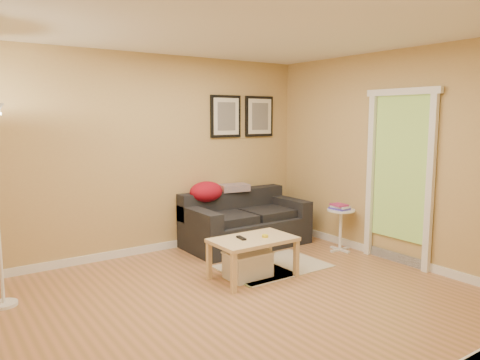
{
  "coord_description": "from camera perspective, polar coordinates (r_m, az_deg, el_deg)",
  "views": [
    {
      "loc": [
        -2.53,
        -3.59,
        1.79
      ],
      "look_at": [
        0.55,
        0.85,
        1.05
      ],
      "focal_mm": 34.39,
      "sensor_mm": 36.0,
      "label": 1
    }
  ],
  "objects": [
    {
      "name": "doorway",
      "position": [
        5.9,
        19.06,
        -0.08
      ],
      "size": [
        0.12,
        1.01,
        2.13
      ],
      "primitive_type": null,
      "color": "white",
      "rests_on": "ground"
    },
    {
      "name": "framed_print_left",
      "position": [
        6.63,
        -1.79,
        7.89
      ],
      "size": [
        0.5,
        0.04,
        0.6
      ],
      "primitive_type": null,
      "color": "black",
      "rests_on": "wall_back"
    },
    {
      "name": "sofa",
      "position": [
        6.45,
        0.74,
        -4.88
      ],
      "size": [
        1.7,
        0.9,
        0.75
      ],
      "primitive_type": null,
      "color": "black",
      "rests_on": "ground"
    },
    {
      "name": "side_table",
      "position": [
        6.36,
        12.35,
        -6.08
      ],
      "size": [
        0.37,
        0.37,
        0.57
      ],
      "primitive_type": null,
      "color": "white",
      "rests_on": "ground"
    },
    {
      "name": "baseboard_back",
      "position": [
        6.37,
        -10.06,
        -8.17
      ],
      "size": [
        4.5,
        0.02,
        0.1
      ],
      "primitive_type": "cube",
      "color": "white",
      "rests_on": "ground"
    },
    {
      "name": "framed_print_right",
      "position": [
        6.98,
        2.39,
        7.89
      ],
      "size": [
        0.5,
        0.04,
        0.6
      ],
      "primitive_type": null,
      "color": "black",
      "rests_on": "wall_back"
    },
    {
      "name": "ceiling",
      "position": [
        4.46,
        0.43,
        18.24
      ],
      "size": [
        4.5,
        4.5,
        0.0
      ],
      "primitive_type": "plane",
      "rotation": [
        3.14,
        0.0,
        0.0
      ],
      "color": "white",
      "rests_on": "wall_back"
    },
    {
      "name": "coffee_table",
      "position": [
        5.2,
        1.62,
        -9.66
      ],
      "size": [
        0.98,
        0.67,
        0.46
      ],
      "primitive_type": null,
      "rotation": [
        0.0,
        0.0,
        -0.13
      ],
      "color": "#D8B984",
      "rests_on": "ground"
    },
    {
      "name": "green_runner",
      "position": [
        5.36,
        2.71,
        -11.65
      ],
      "size": [
        0.7,
        0.5,
        0.01
      ],
      "primitive_type": "cube",
      "color": "#668C4C",
      "rests_on": "ground"
    },
    {
      "name": "plaid_throw",
      "position": [
        6.63,
        -0.8,
        -0.95
      ],
      "size": [
        0.45,
        0.32,
        0.1
      ],
      "primitive_type": null,
      "rotation": [
        0.0,
        0.0,
        -0.14
      ],
      "color": "tan",
      "rests_on": "sofa"
    },
    {
      "name": "wall_right",
      "position": [
        6.0,
        18.31,
        2.72
      ],
      "size": [
        0.0,
        4.0,
        4.0
      ],
      "primitive_type": "plane",
      "rotation": [
        1.57,
        0.0,
        -1.57
      ],
      "color": "tan",
      "rests_on": "ground"
    },
    {
      "name": "red_throw",
      "position": [
        6.35,
        -4.22,
        -1.46
      ],
      "size": [
        0.48,
        0.36,
        0.28
      ],
      "primitive_type": null,
      "color": "#A20E2C",
      "rests_on": "sofa"
    },
    {
      "name": "remote_control",
      "position": [
        5.1,
        0.15,
        -7.2
      ],
      "size": [
        0.07,
        0.17,
        0.02
      ],
      "primitive_type": "cube",
      "rotation": [
        0.0,
        0.0,
        -0.13
      ],
      "color": "black",
      "rests_on": "coffee_table"
    },
    {
      "name": "book_stack",
      "position": [
        6.29,
        12.25,
        -3.24
      ],
      "size": [
        0.21,
        0.26,
        0.08
      ],
      "primitive_type": null,
      "rotation": [
        0.0,
        0.0,
        -0.15
      ],
      "color": "#4439AD",
      "rests_on": "side_table"
    },
    {
      "name": "area_rug",
      "position": [
        5.65,
        4.18,
        -10.63
      ],
      "size": [
        1.25,
        0.85,
        0.01
      ],
      "primitive_type": "cube",
      "color": "beige",
      "rests_on": "ground"
    },
    {
      "name": "tape_roll",
      "position": [
        5.17,
        3.13,
        -6.96
      ],
      "size": [
        0.07,
        0.07,
        0.03
      ],
      "primitive_type": "cylinder",
      "color": "yellow",
      "rests_on": "coffee_table"
    },
    {
      "name": "baseboard_right",
      "position": [
        6.22,
        17.75,
        -8.83
      ],
      "size": [
        0.02,
        4.0,
        0.1
      ],
      "primitive_type": "cube",
      "color": "white",
      "rests_on": "ground"
    },
    {
      "name": "floor",
      "position": [
        4.74,
        0.4,
        -14.39
      ],
      "size": [
        4.5,
        4.5,
        0.0
      ],
      "primitive_type": "plane",
      "color": "#B4754D",
      "rests_on": "ground"
    },
    {
      "name": "storage_bin",
      "position": [
        5.24,
        0.98,
        -10.43
      ],
      "size": [
        0.49,
        0.36,
        0.3
      ],
      "primitive_type": null,
      "color": "white",
      "rests_on": "ground"
    },
    {
      "name": "wall_back",
      "position": [
        6.15,
        -10.38,
        3.11
      ],
      "size": [
        4.5,
        0.0,
        4.5
      ],
      "primitive_type": "plane",
      "rotation": [
        1.57,
        0.0,
        0.0
      ],
      "color": "tan",
      "rests_on": "ground"
    },
    {
      "name": "wall_front",
      "position": [
        3.03,
        22.79,
        -2.18
      ],
      "size": [
        4.5,
        0.0,
        4.5
      ],
      "primitive_type": "plane",
      "rotation": [
        -1.57,
        0.0,
        0.0
      ],
      "color": "tan",
      "rests_on": "ground"
    }
  ]
}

